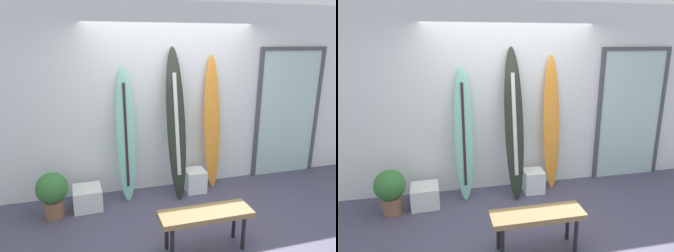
# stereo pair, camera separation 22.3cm
# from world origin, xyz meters

# --- Properties ---
(ground) EXTENTS (8.00, 8.00, 0.04)m
(ground) POSITION_xyz_m (0.00, 0.00, -0.02)
(ground) COLOR #454357
(wall_back) EXTENTS (7.20, 0.20, 2.80)m
(wall_back) POSITION_xyz_m (0.00, 1.30, 1.40)
(wall_back) COLOR silver
(wall_back) RESTS_ON ground
(surfboard_seafoam) EXTENTS (0.29, 0.37, 1.93)m
(surfboard_seafoam) POSITION_xyz_m (-0.72, 0.98, 0.95)
(surfboard_seafoam) COLOR #7BC3AB
(surfboard_seafoam) RESTS_ON ground
(surfboard_charcoal) EXTENTS (0.28, 0.54, 2.18)m
(surfboard_charcoal) POSITION_xyz_m (-0.00, 0.91, 1.08)
(surfboard_charcoal) COLOR #202A20
(surfboard_charcoal) RESTS_ON ground
(surfboard_sunset) EXTENTS (0.28, 0.27, 2.06)m
(surfboard_sunset) POSITION_xyz_m (0.62, 1.06, 1.03)
(surfboard_sunset) COLOR orange
(surfboard_sunset) RESTS_ON ground
(display_block_left) EXTENTS (0.31, 0.31, 0.34)m
(display_block_left) POSITION_xyz_m (0.31, 0.91, 0.17)
(display_block_left) COLOR white
(display_block_left) RESTS_ON ground
(display_block_center) EXTENTS (0.40, 0.40, 0.30)m
(display_block_center) POSITION_xyz_m (-1.30, 0.82, 0.15)
(display_block_center) COLOR silver
(display_block_center) RESTS_ON ground
(glass_door) EXTENTS (1.20, 0.06, 2.16)m
(glass_door) POSITION_xyz_m (2.05, 1.18, 1.11)
(glass_door) COLOR silver
(glass_door) RESTS_ON ground
(potted_plant) EXTENTS (0.41, 0.41, 0.62)m
(potted_plant) POSITION_xyz_m (-1.74, 0.70, 0.36)
(potted_plant) COLOR brown
(potted_plant) RESTS_ON ground
(bench) EXTENTS (1.02, 0.32, 0.47)m
(bench) POSITION_xyz_m (-0.06, -0.43, 0.41)
(bench) COLOR olive
(bench) RESTS_ON ground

